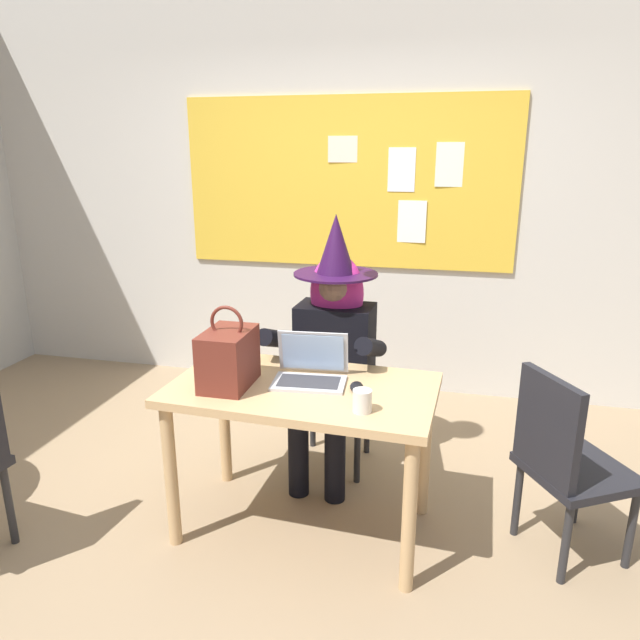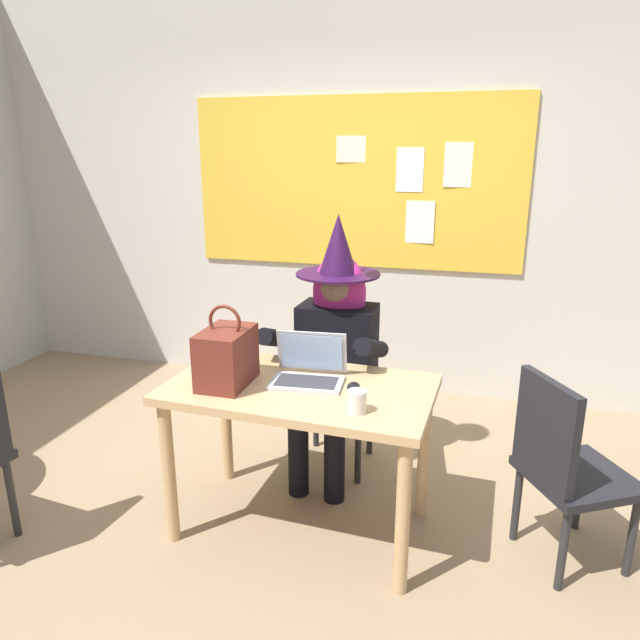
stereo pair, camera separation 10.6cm
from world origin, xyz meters
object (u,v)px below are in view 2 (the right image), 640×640
(chair_at_desk, at_px, (340,380))
(computer_mouse, at_px, (354,387))
(laptop, at_px, (309,370))
(handbag, at_px, (226,356))
(desk_main, at_px, (300,407))
(coffee_mug, at_px, (357,402))
(person_costumed, at_px, (334,338))
(chair_extra_corner, at_px, (564,463))

(chair_at_desk, bearing_deg, computer_mouse, 18.70)
(laptop, bearing_deg, handbag, -163.11)
(desk_main, height_order, coffee_mug, coffee_mug)
(person_costumed, xyz_separation_m, coffee_mug, (0.30, -0.79, 0.00))
(chair_at_desk, xyz_separation_m, handbag, (-0.34, -0.78, 0.38))
(chair_at_desk, xyz_separation_m, laptop, (0.00, -0.64, 0.30))
(computer_mouse, height_order, chair_extra_corner, chair_extra_corner)
(person_costumed, distance_m, coffee_mug, 0.84)
(person_costumed, distance_m, laptop, 0.52)
(desk_main, relative_size, chair_at_desk, 1.39)
(laptop, height_order, chair_extra_corner, laptop)
(chair_at_desk, relative_size, handbag, 2.36)
(laptop, bearing_deg, desk_main, -112.51)
(desk_main, bearing_deg, person_costumed, 88.61)
(computer_mouse, height_order, coffee_mug, coffee_mug)
(person_costumed, bearing_deg, computer_mouse, 24.59)
(computer_mouse, relative_size, coffee_mug, 1.09)
(chair_at_desk, distance_m, laptop, 0.70)
(chair_at_desk, bearing_deg, person_costumed, -1.11)
(desk_main, relative_size, chair_extra_corner, 1.41)
(desk_main, xyz_separation_m, computer_mouse, (0.25, 0.00, 0.12))
(laptop, height_order, handbag, handbag)
(computer_mouse, bearing_deg, handbag, 178.10)
(desk_main, relative_size, coffee_mug, 13.06)
(chair_at_desk, height_order, chair_extra_corner, chair_at_desk)
(coffee_mug, bearing_deg, desk_main, 146.35)
(handbag, distance_m, coffee_mug, 0.66)
(person_costumed, bearing_deg, coffee_mug, 22.97)
(desk_main, distance_m, person_costumed, 0.60)
(computer_mouse, bearing_deg, chair_at_desk, 98.99)
(desk_main, distance_m, handbag, 0.41)
(person_costumed, relative_size, laptop, 4.13)
(chair_at_desk, height_order, laptop, laptop)
(desk_main, distance_m, laptop, 0.17)
(handbag, bearing_deg, coffee_mug, -11.91)
(desk_main, distance_m, chair_at_desk, 0.72)
(person_costumed, xyz_separation_m, laptop, (0.01, -0.52, 0.01))
(laptop, xyz_separation_m, handbag, (-0.35, -0.14, 0.08))
(computer_mouse, distance_m, chair_extra_corner, 0.96)
(chair_at_desk, height_order, computer_mouse, chair_at_desk)
(handbag, height_order, coffee_mug, handbag)
(desk_main, xyz_separation_m, chair_at_desk, (0.02, 0.70, -0.14))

